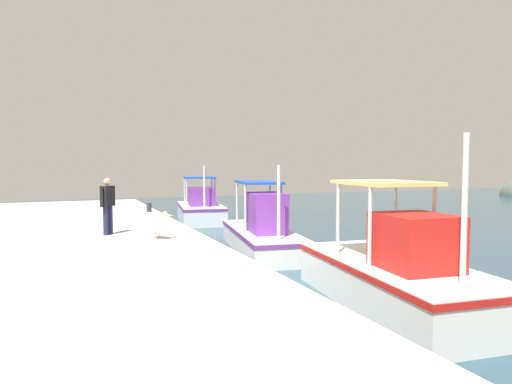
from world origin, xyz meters
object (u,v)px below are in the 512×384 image
Objects in this scene: fishing_boat_third at (397,274)px; fisherman_standing at (108,203)px; mooring_bollard_nearest at (149,207)px; fishing_boat_second at (263,233)px; fishing_boat_nearest at (201,210)px; pelican at (158,225)px.

fisherman_standing is (-7.10, -5.11, 1.07)m from fishing_boat_third.
fishing_boat_third reaches higher than mooring_bollard_nearest.
mooring_bollard_nearest is (-6.92, -2.64, 0.35)m from fishing_boat_second.
fishing_boat_second is 5.08m from fisherman_standing.
fishing_boat_nearest is at bearing 179.84° from fishing_boat_third.
fishing_boat_nearest is 10.04m from pelican.
fishing_boat_third reaches higher than fishing_boat_second.
fishing_boat_second is at bearing 20.88° from mooring_bollard_nearest.
fishing_boat_nearest is 3.31m from mooring_bollard_nearest.
fishing_boat_third reaches higher than fisherman_standing.
fishing_boat_nearest is 0.84× the size of fishing_boat_second.
fishing_boat_nearest is at bearing 157.25° from pelican.
fisherman_standing is (-1.39, -1.28, 0.57)m from pelican.
fishing_boat_third is at bearing -0.16° from fishing_boat_nearest.
fishing_boat_nearest is 8.51m from fishing_boat_second.
fishing_boat_third is 8.82m from fisherman_standing.
pelican is (9.24, -3.87, 0.56)m from fishing_boat_nearest.
mooring_bollard_nearest is (-7.66, 0.99, -0.20)m from pelican.
pelican is 0.52× the size of fisherman_standing.
fishing_boat_third is at bearing 12.02° from mooring_bollard_nearest.
pelican is at bearing 42.57° from fisherman_standing.
fishing_boat_third is at bearing 33.88° from pelican.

